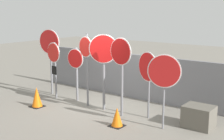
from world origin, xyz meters
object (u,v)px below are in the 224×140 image
Objects in this scene: traffic_cone_1 at (117,117)px; stop_sign_3 at (86,55)px; stop_sign_5 at (121,61)px; storage_crate at (199,117)px; stop_sign_4 at (103,57)px; stop_sign_1 at (54,59)px; stop_sign_2 at (76,65)px; stop_sign_6 at (148,70)px; stop_sign_0 at (50,48)px; traffic_cone_0 at (37,97)px; stop_sign_7 at (164,74)px.

stop_sign_3 is at bearing 155.06° from traffic_cone_1.
stop_sign_5 is 2.78m from storage_crate.
stop_sign_4 is (0.74, 0.01, 0.02)m from stop_sign_3.
stop_sign_1 reaches higher than stop_sign_2.
stop_sign_6 is 1.69m from traffic_cone_1.
stop_sign_6 is 1.98m from storage_crate.
stop_sign_3 is (1.58, -0.00, 0.27)m from stop_sign_1.
stop_sign_1 is 3.88m from stop_sign_6.
stop_sign_1 is 0.85× the size of stop_sign_5.
stop_sign_2 is at bearing -10.96° from stop_sign_0.
stop_sign_1 is 3.78× the size of traffic_cone_1.
stop_sign_3 is 1.00× the size of stop_sign_4.
stop_sign_5 is at bearing 7.02° from stop_sign_3.
stop_sign_4 is 3.66× the size of traffic_cone_0.
traffic_cone_0 is 1.24× the size of traffic_cone_1.
stop_sign_2 is 0.95× the size of stop_sign_6.
stop_sign_5 reaches higher than stop_sign_6.
stop_sign_4 is 2.41m from stop_sign_7.
stop_sign_6 is (3.00, -0.04, 0.17)m from stop_sign_2.
storage_crate is at bearing 31.39° from stop_sign_6.
traffic_cone_0 is at bearing -163.60° from storage_crate.
stop_sign_1 is 1.07× the size of stop_sign_2.
stop_sign_0 is 3.11× the size of storage_crate.
stop_sign_7 is (1.57, -0.20, -0.20)m from stop_sign_5.
stop_sign_0 is 4.58× the size of traffic_cone_1.
stop_sign_7 is at bearing 6.05° from stop_sign_3.
stop_sign_7 is at bearing -9.95° from stop_sign_6.
traffic_cone_0 is at bearing -68.15° from stop_sign_1.
stop_sign_2 is 3.01m from stop_sign_6.
stop_sign_5 is 1.59m from stop_sign_7.
stop_sign_2 reaches higher than traffic_cone_1.
stop_sign_3 is at bearing -15.98° from stop_sign_0.
traffic_cone_0 is (-4.42, -0.76, -1.23)m from stop_sign_7.
stop_sign_4 is at bearing 7.94° from stop_sign_1.
stop_sign_0 reaches higher than stop_sign_2.
stop_sign_2 is at bearing 65.90° from traffic_cone_0.
stop_sign_3 is 1.19× the size of stop_sign_7.
stop_sign_7 reaches higher than storage_crate.
stop_sign_1 is 1.02× the size of stop_sign_6.
traffic_cone_0 is at bearing -127.79° from stop_sign_3.
stop_sign_4 is (2.90, -0.32, -0.06)m from stop_sign_0.
storage_crate is (5.15, 1.52, -0.03)m from traffic_cone_0.
stop_sign_6 is 0.97× the size of stop_sign_7.
stop_sign_2 is 3.52× the size of traffic_cone_1.
stop_sign_7 is at bearing 3.55° from stop_sign_1.
traffic_cone_0 is (-3.60, -1.29, -1.17)m from stop_sign_6.
stop_sign_4 is at bearing 13.10° from stop_sign_3.
stop_sign_5 reaches higher than stop_sign_2.
stop_sign_7 reaches higher than traffic_cone_0.
traffic_cone_0 is (0.85, -1.42, -1.50)m from stop_sign_0.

